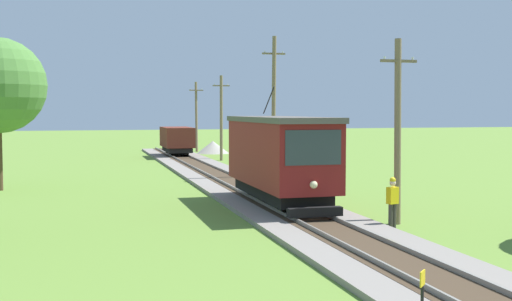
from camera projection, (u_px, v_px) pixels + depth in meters
The scene contains 9 objects.
red_tram at pixel (280, 156), 26.24m from camera, with size 2.60×8.54×4.79m.
freight_car at pixel (177, 140), 55.09m from camera, with size 2.40×5.20×2.31m.
utility_pole_near_tram at pixel (398, 129), 22.59m from camera, with size 1.40×0.36×6.63m.
utility_pole_mid at pixel (274, 107), 37.27m from camera, with size 1.40×0.53×8.42m.
utility_pole_far at pixel (221, 117), 51.47m from camera, with size 1.40×0.29×6.92m.
utility_pole_distant at pixel (196, 116), 62.82m from camera, with size 1.40×0.56×6.92m.
trackside_signal_marker at pixel (422, 299), 11.46m from camera, with size 0.21×0.21×1.18m.
gravel_pile at pixel (213, 147), 60.32m from camera, with size 3.09×3.09×1.19m, color #9E998E.
track_worker at pixel (392, 200), 21.84m from camera, with size 0.43×0.34×1.78m.
Camera 1 is at (-7.83, -5.40, 4.07)m, focal length 44.42 mm.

